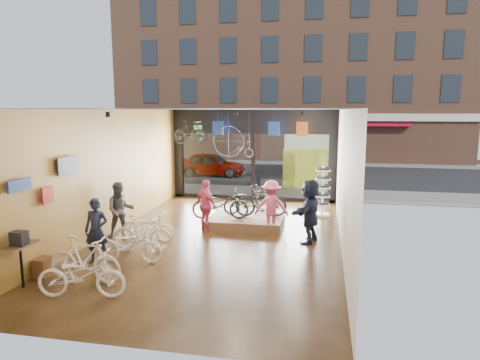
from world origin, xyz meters
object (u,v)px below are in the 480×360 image
(floor_bike_3, at_px, (143,233))
(floor_bike_4, at_px, (148,227))
(customer_1, at_px, (120,210))
(hung_bike, at_px, (190,132))
(floor_bike_0, at_px, (81,275))
(display_bike_right, at_px, (247,200))
(display_bike_left, at_px, (220,204))
(display_bike_mid, at_px, (261,201))
(floor_bike_1, at_px, (85,259))
(display_platform, at_px, (246,221))
(customer_5, at_px, (310,211))
(penny_farthing, at_px, (235,143))
(street_car, at_px, (211,164))
(customer_0, at_px, (96,231))
(box_truck, at_px, (309,156))
(customer_3, at_px, (271,206))
(sunglasses_rack, at_px, (323,192))
(customer_2, at_px, (206,205))
(floor_bike_2, at_px, (130,245))

(floor_bike_3, bearing_deg, floor_bike_4, 8.45)
(customer_1, xyz_separation_m, hung_bike, (0.72, 4.64, 2.08))
(floor_bike_0, distance_m, display_bike_right, 6.98)
(floor_bike_3, xyz_separation_m, display_bike_left, (1.52, 2.64, 0.29))
(display_bike_mid, bearing_deg, floor_bike_4, 118.32)
(floor_bike_0, xyz_separation_m, floor_bike_1, (-0.37, 0.74, 0.05))
(floor_bike_0, relative_size, display_platform, 0.75)
(display_bike_right, relative_size, customer_5, 0.95)
(floor_bike_3, distance_m, penny_farthing, 6.67)
(street_car, height_order, customer_0, customer_0)
(floor_bike_4, xyz_separation_m, display_bike_right, (2.43, 2.78, 0.33))
(box_truck, xyz_separation_m, customer_1, (-5.08, -11.44, -0.54))
(floor_bike_4, distance_m, display_bike_left, 2.52)
(customer_3, bearing_deg, floor_bike_0, 58.08)
(floor_bike_0, height_order, customer_5, customer_5)
(hung_bike, bearing_deg, display_bike_mid, -110.18)
(box_truck, bearing_deg, floor_bike_3, -107.68)
(floor_bike_4, relative_size, sunglasses_rack, 0.91)
(customer_2, distance_m, customer_3, 2.05)
(display_bike_left, relative_size, hung_bike, 1.15)
(box_truck, height_order, sunglasses_rack, box_truck)
(street_car, xyz_separation_m, customer_2, (2.85, -11.21, 0.14))
(floor_bike_3, height_order, display_platform, floor_bike_3)
(customer_5, bearing_deg, penny_farthing, -128.62)
(customer_5, bearing_deg, display_platform, -106.54)
(customer_1, distance_m, customer_3, 4.57)
(street_car, bearing_deg, hung_bike, -170.61)
(street_car, bearing_deg, display_bike_right, -158.23)
(display_platform, height_order, customer_5, customer_5)
(floor_bike_2, xyz_separation_m, floor_bike_4, (-0.27, 1.75, -0.02))
(display_bike_left, distance_m, display_bike_right, 1.20)
(floor_bike_0, bearing_deg, hung_bike, -7.29)
(floor_bike_2, distance_m, customer_5, 5.07)
(floor_bike_3, xyz_separation_m, customer_3, (3.20, 2.48, 0.32))
(floor_bike_3, height_order, customer_3, customer_3)
(display_bike_mid, distance_m, customer_5, 2.25)
(floor_bike_2, bearing_deg, customer_3, -45.84)
(floor_bike_3, xyz_separation_m, customer_1, (-1.12, 0.98, 0.35))
(display_platform, bearing_deg, display_bike_mid, 17.80)
(box_truck, xyz_separation_m, customer_3, (-0.76, -9.94, -0.57))
(customer_3, distance_m, customer_5, 1.48)
(customer_0, xyz_separation_m, customer_3, (3.93, 3.55, -0.00))
(display_bike_right, distance_m, customer_2, 1.75)
(floor_bike_3, distance_m, display_bike_mid, 4.23)
(customer_2, relative_size, customer_5, 0.89)
(display_bike_right, distance_m, customer_3, 1.48)
(box_truck, distance_m, display_bike_right, 9.01)
(box_truck, distance_m, penny_farthing, 6.85)
(floor_bike_3, height_order, floor_bike_4, floor_bike_3)
(floor_bike_0, relative_size, floor_bike_4, 1.10)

